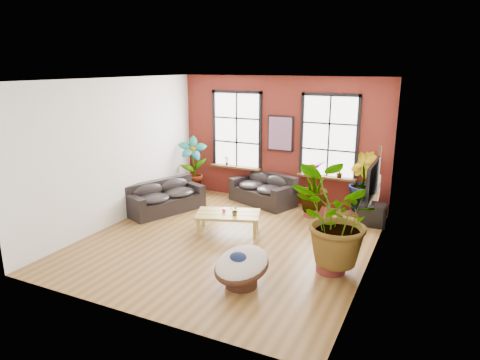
% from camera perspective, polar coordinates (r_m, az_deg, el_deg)
% --- Properties ---
extents(room, '(6.04, 6.54, 3.54)m').
position_cam_1_polar(room, '(9.20, -1.22, 2.32)').
color(room, brown).
rests_on(room, ground).
extents(sofa_back, '(2.03, 1.48, 0.84)m').
position_cam_1_polar(sofa_back, '(12.04, 3.19, -1.32)').
color(sofa_back, black).
rests_on(sofa_back, ground).
extents(sofa_left, '(1.56, 2.21, 0.80)m').
position_cam_1_polar(sofa_left, '(11.54, -10.04, -2.35)').
color(sofa_left, black).
rests_on(sofa_left, ground).
extents(coffee_table, '(1.64, 1.27, 0.56)m').
position_cam_1_polar(coffee_table, '(9.94, -1.60, -4.73)').
color(coffee_table, olive).
rests_on(coffee_table, ground).
extents(papasan_chair, '(1.31, 1.31, 0.74)m').
position_cam_1_polar(papasan_chair, '(7.62, 0.17, -11.39)').
color(papasan_chair, '#3E2116').
rests_on(papasan_chair, ground).
extents(poster, '(0.74, 0.06, 0.98)m').
position_cam_1_polar(poster, '(11.90, 5.40, 6.19)').
color(poster, black).
rests_on(poster, room).
extents(tv_wall_unit, '(0.13, 1.86, 1.20)m').
position_cam_1_polar(tv_wall_unit, '(8.82, 17.45, -0.32)').
color(tv_wall_unit, black).
rests_on(tv_wall_unit, room).
extents(media_box, '(0.67, 0.57, 0.53)m').
position_cam_1_polar(media_box, '(10.91, 17.29, -4.42)').
color(media_box, black).
rests_on(media_box, ground).
extents(pot_back_left, '(0.63, 0.63, 0.36)m').
position_cam_1_polar(pot_back_left, '(12.86, -6.38, -1.24)').
color(pot_back_left, maroon).
rests_on(pot_back_left, ground).
extents(pot_back_right, '(0.58, 0.58, 0.35)m').
position_cam_1_polar(pot_back_right, '(11.51, 15.75, -3.74)').
color(pot_back_right, maroon).
rests_on(pot_back_right, ground).
extents(pot_right_wall, '(0.64, 0.64, 0.41)m').
position_cam_1_polar(pot_right_wall, '(8.37, 12.03, -10.55)').
color(pot_right_wall, maroon).
rests_on(pot_right_wall, ground).
extents(pot_mid, '(0.65, 0.65, 0.38)m').
position_cam_1_polar(pot_mid, '(11.20, 9.84, -3.81)').
color(pot_mid, maroon).
rests_on(pot_mid, ground).
extents(floor_plant_back_left, '(1.02, 0.93, 1.61)m').
position_cam_1_polar(floor_plant_back_left, '(12.68, -6.28, 2.14)').
color(floor_plant_back_left, '#1E5015').
rests_on(floor_plant_back_left, ground).
extents(floor_plant_back_right, '(1.02, 1.07, 1.53)m').
position_cam_1_polar(floor_plant_back_right, '(11.30, 15.87, -0.18)').
color(floor_plant_back_right, '#1E5015').
rests_on(floor_plant_back_right, ground).
extents(floor_plant_right_wall, '(1.93, 1.78, 1.79)m').
position_cam_1_polar(floor_plant_right_wall, '(8.01, 12.37, -5.14)').
color(floor_plant_right_wall, '#1E5015').
rests_on(floor_plant_right_wall, ground).
extents(floor_plant_mid, '(0.87, 0.87, 1.34)m').
position_cam_1_polar(floor_plant_mid, '(11.02, 9.84, -0.75)').
color(floor_plant_mid, '#1E5015').
rests_on(floor_plant_mid, ground).
extents(table_plant, '(0.21, 0.18, 0.23)m').
position_cam_1_polar(table_plant, '(9.73, -0.67, -4.12)').
color(table_plant, '#1E5015').
rests_on(table_plant, coffee_table).
extents(sill_plant_left, '(0.17, 0.17, 0.27)m').
position_cam_1_polar(sill_plant_left, '(12.68, -1.79, 2.59)').
color(sill_plant_left, '#1E5015').
rests_on(sill_plant_left, room).
extents(sill_plant_right, '(0.19, 0.19, 0.27)m').
position_cam_1_polar(sill_plant_right, '(11.57, 13.12, 0.97)').
color(sill_plant_right, '#1E5015').
rests_on(sill_plant_right, room).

